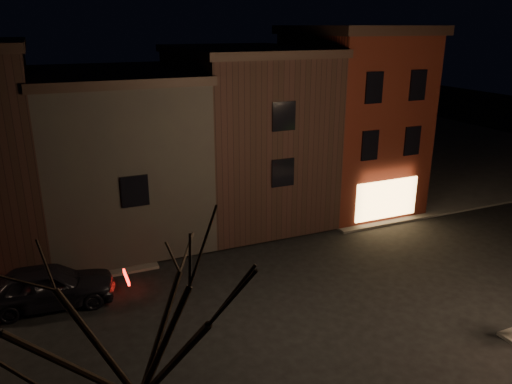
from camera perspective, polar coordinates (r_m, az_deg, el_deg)
ground at (r=21.05m, az=5.92°, el=-11.92°), size 120.00×120.00×0.00m
sidewalk_far_right at (r=47.28m, az=15.37°, el=4.95°), size 30.00×30.00×0.12m
corner_building at (r=30.90m, az=10.71°, el=8.47°), size 6.50×8.50×10.50m
row_building_a at (r=28.86m, az=-1.37°, el=6.94°), size 7.30×10.30×9.40m
row_building_b at (r=27.16m, az=-15.72°, el=4.42°), size 7.80×10.30×8.40m
bare_tree_left at (r=10.20m, az=-14.07°, el=-12.77°), size 5.60×5.60×7.50m
parked_car_a at (r=21.64m, az=-22.65°, el=-9.87°), size 5.23×2.49×1.72m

